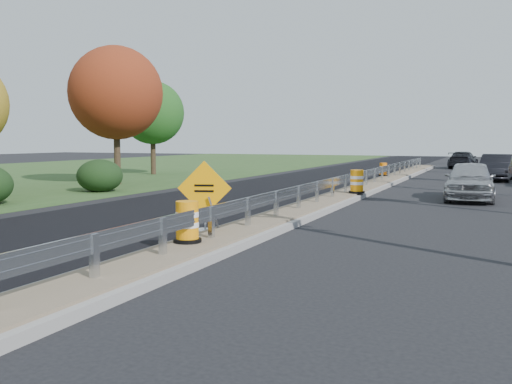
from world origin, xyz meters
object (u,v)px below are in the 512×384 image
at_px(barrel_median_near, 187,223).
at_px(car_silver, 470,180).
at_px(barrel_median_mid, 357,182).
at_px(car_dark_far, 463,160).
at_px(barrel_median_far, 383,170).
at_px(car_dark_mid, 497,167).
at_px(caution_sign, 205,217).

bearing_deg(barrel_median_near, car_silver, 70.04).
bearing_deg(barrel_median_mid, barrel_median_near, -93.49).
bearing_deg(car_dark_far, car_silver, 98.29).
relative_size(barrel_median_far, car_silver, 0.17).
distance_m(barrel_median_near, car_dark_mid, 26.57).
xyz_separation_m(barrel_median_far, car_dark_mid, (6.26, 1.99, 0.17)).
relative_size(barrel_median_near, barrel_median_mid, 0.92).
bearing_deg(barrel_median_mid, car_dark_mid, 69.11).
relative_size(car_dark_mid, car_dark_far, 0.97).
bearing_deg(caution_sign, barrel_median_near, -89.07).
bearing_deg(barrel_median_far, car_dark_mid, 17.61).
xyz_separation_m(barrel_median_mid, car_dark_mid, (5.16, 13.52, 0.09)).
distance_m(caution_sign, barrel_median_mid, 10.42).
height_order(barrel_median_far, car_dark_mid, car_dark_mid).
distance_m(barrel_median_near, barrel_median_far, 23.92).
bearing_deg(car_dark_mid, caution_sign, -100.42).
relative_size(barrel_median_far, car_dark_far, 0.16).
bearing_deg(caution_sign, barrel_median_mid, 64.35).
bearing_deg(car_dark_mid, car_dark_far, 105.64).
height_order(barrel_median_near, barrel_median_mid, barrel_median_mid).
bearing_deg(car_dark_mid, barrel_median_far, -157.32).
distance_m(caution_sign, car_dark_mid, 24.74).
relative_size(barrel_median_mid, car_dark_far, 0.20).
distance_m(car_silver, car_dark_mid, 12.17).
xyz_separation_m(car_dark_mid, car_dark_far, (-2.67, 14.29, -0.07)).
distance_m(barrel_median_mid, barrel_median_far, 11.58).
bearing_deg(barrel_median_far, car_dark_far, 77.56).
bearing_deg(barrel_median_far, caution_sign, -90.92).
distance_m(barrel_median_far, car_dark_far, 16.67).
distance_m(barrel_median_near, car_dark_far, 40.33).
xyz_separation_m(barrel_median_far, car_silver, (5.35, -10.15, 0.18)).
bearing_deg(car_silver, caution_sign, -117.87).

